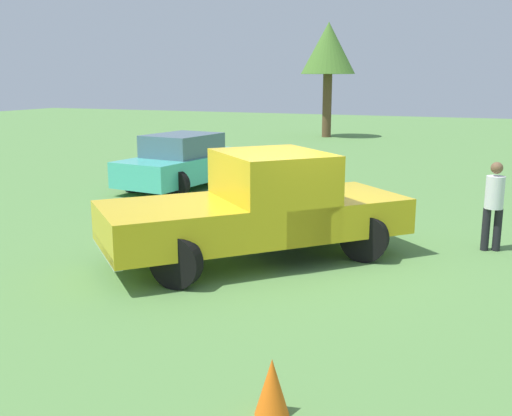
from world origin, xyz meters
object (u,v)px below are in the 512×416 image
object	(u,v)px
sedan_near	(187,162)
person_bystander	(494,202)
pickup_truck	(263,205)
traffic_cone	(272,387)
tree_back_left	(328,50)

from	to	relation	value
sedan_near	person_bystander	bearing A→B (deg)	-106.32
pickup_truck	sedan_near	distance (m)	7.26
pickup_truck	traffic_cone	distance (m)	4.86
person_bystander	sedan_near	bearing A→B (deg)	50.57
person_bystander	tree_back_left	distance (m)	21.24
tree_back_left	traffic_cone	distance (m)	26.83
traffic_cone	tree_back_left	bearing A→B (deg)	105.20
person_bystander	traffic_cone	size ratio (longest dim) A/B	2.90
pickup_truck	person_bystander	xyz separation A→B (m)	(3.55, 2.05, -0.06)
sedan_near	person_bystander	xyz separation A→B (m)	(8.17, -3.55, 0.19)
tree_back_left	traffic_cone	world-z (taller)	tree_back_left
pickup_truck	person_bystander	bearing A→B (deg)	163.55
traffic_cone	pickup_truck	bearing A→B (deg)	113.13
pickup_truck	sedan_near	bearing A→B (deg)	-97.01
traffic_cone	sedan_near	bearing A→B (deg)	122.98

